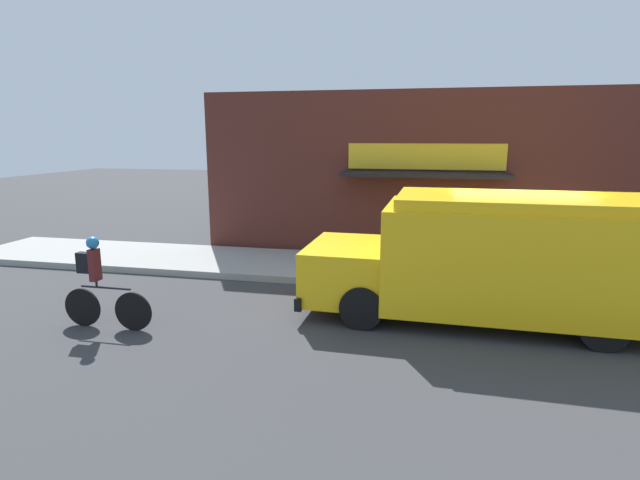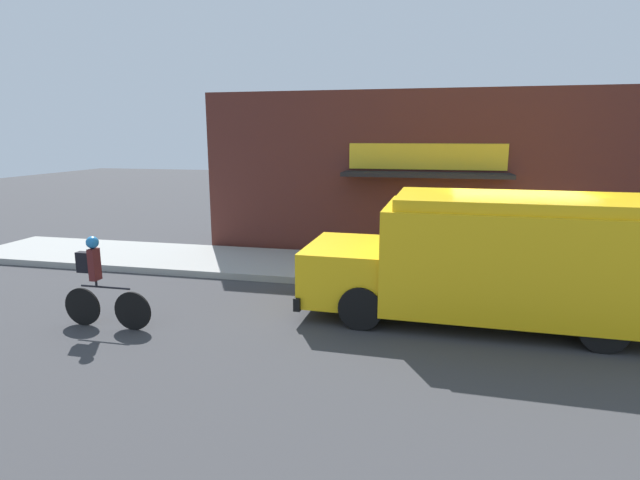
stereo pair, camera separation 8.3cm
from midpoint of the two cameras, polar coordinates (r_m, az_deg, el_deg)
name	(u,v)px [view 2 (the right image)]	position (r m, az deg, el deg)	size (l,w,h in m)	color
ground_plane	(509,298)	(11.18, 20.96, -6.25)	(70.00, 70.00, 0.00)	#38383A
sidewalk	(501,277)	(12.45, 20.14, -3.99)	(28.00, 2.71, 0.16)	#999993
storefront	(497,178)	(13.60, 19.70, 6.67)	(15.92, 1.03, 4.50)	#4C231E
school_bus	(494,257)	(9.51, 19.55, -1.85)	(6.26, 2.91, 2.30)	yellow
cyclist	(99,284)	(9.51, -23.69, -4.65)	(1.69, 0.21, 1.64)	black
trash_bin	(415,252)	(12.27, 11.04, -1.40)	(0.47, 0.47, 0.78)	slate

